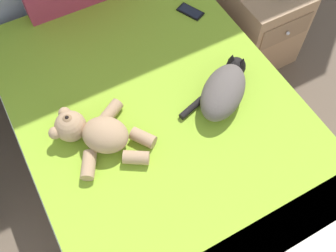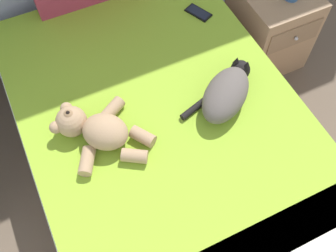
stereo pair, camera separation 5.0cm
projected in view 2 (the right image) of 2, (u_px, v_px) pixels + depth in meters
The scene contains 5 objects.
bed at pixel (163, 139), 2.10m from camera, with size 1.35×1.95×0.54m.
cat at pixel (227, 92), 1.84m from camera, with size 0.43×0.36×0.15m.
teddy_bear at pixel (96, 129), 1.74m from camera, with size 0.43×0.42×0.15m.
cell_phone at pixel (198, 13), 2.20m from camera, with size 0.13×0.16×0.01m.
nightstand at pixel (269, 26), 2.52m from camera, with size 0.43×0.49×0.55m.
Camera 2 is at (0.62, 2.30, 2.11)m, focal length 41.46 mm.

